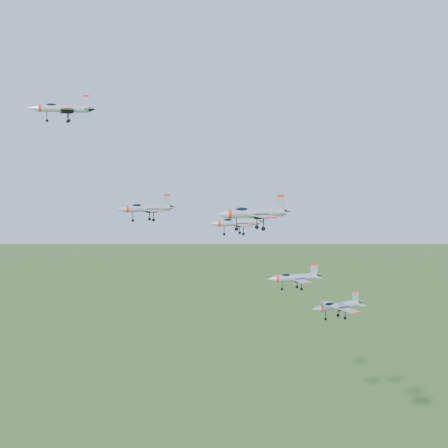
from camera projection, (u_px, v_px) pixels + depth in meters
name	position (u px, v px, depth m)	size (l,w,h in m)	color
jet_lead	(62.00, 108.00, 116.46)	(12.47, 10.41, 3.33)	#ADB1BA
jet_left_high	(146.00, 208.00, 118.58)	(12.02, 9.86, 3.23)	#ADB1BA
jet_right_high	(253.00, 213.00, 100.04)	(13.43, 11.15, 3.59)	#ADB1BA
jet_left_low	(236.00, 223.00, 128.92)	(12.37, 10.33, 3.31)	#ADB1BA
jet_right_low	(294.00, 277.00, 110.97)	(10.66, 8.93, 2.85)	#ADB1BA
jet_trail	(337.00, 306.00, 130.07)	(13.18, 10.82, 3.53)	#ADB1BA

